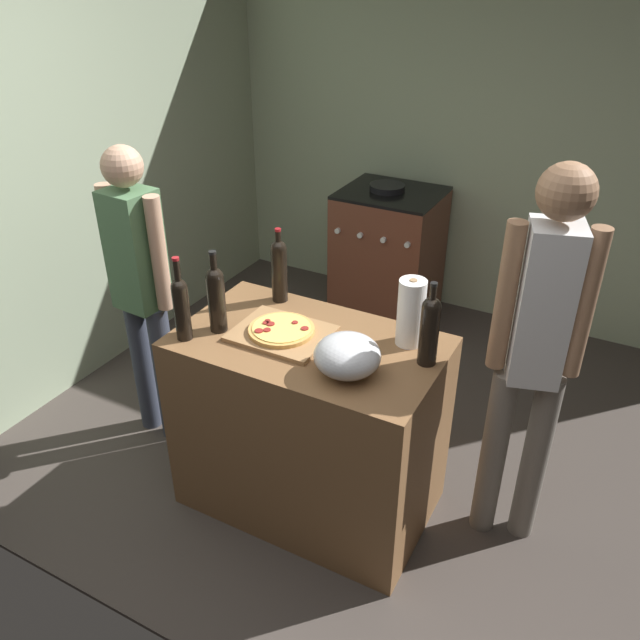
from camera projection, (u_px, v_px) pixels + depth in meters
name	position (u px, v px, depth m)	size (l,w,h in m)	color
ground_plane	(373.00, 407.00, 3.77)	(4.02, 3.45, 0.02)	#3F3833
kitchen_wall_rear	(472.00, 128.00, 4.24)	(4.02, 0.10, 2.60)	#99A889
kitchen_wall_left	(113.00, 147.00, 3.84)	(0.10, 3.45, 2.60)	#99A889
counter	(310.00, 425.00, 2.92)	(1.13, 0.67, 0.90)	brown
cutting_board	(282.00, 334.00, 2.72)	(0.40, 0.32, 0.02)	#9E7247
pizza	(281.00, 329.00, 2.71)	(0.28, 0.28, 0.03)	tan
mixing_bowl	(347.00, 356.00, 2.45)	(0.26, 0.26, 0.16)	#B2B2B7
paper_towel_roll	(411.00, 313.00, 2.61)	(0.11, 0.11, 0.29)	white
wine_bottle_green	(279.00, 268.00, 2.92)	(0.07, 0.07, 0.36)	black
wine_bottle_clear	(430.00, 328.00, 2.47)	(0.08, 0.08, 0.35)	black
wine_bottle_dark	(216.00, 296.00, 2.69)	(0.08, 0.08, 0.37)	black
wine_bottle_amber	(181.00, 305.00, 2.63)	(0.07, 0.07, 0.37)	black
stove	(388.00, 254.00, 4.51)	(0.66, 0.61, 0.96)	brown
person_in_stripes	(140.00, 283.00, 3.14)	(0.39, 0.21, 1.58)	#383D4C
person_in_red	(536.00, 347.00, 2.49)	(0.35, 0.25, 1.71)	slate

